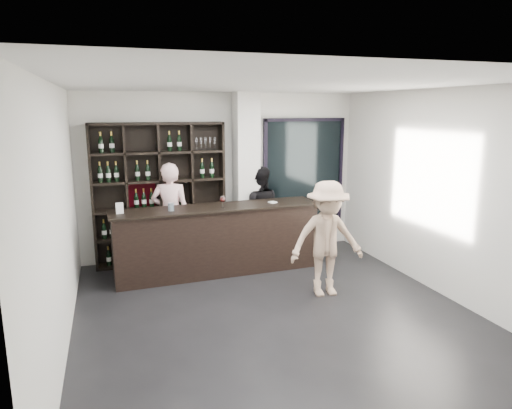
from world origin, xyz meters
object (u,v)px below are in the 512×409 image
object	(u,v)px
wine_shelf	(160,194)
taster_pink	(171,215)
tasting_counter	(218,240)
customer	(327,239)
taster_black	(259,212)

from	to	relation	value
wine_shelf	taster_pink	distance (m)	0.41
taster_pink	wine_shelf	bearing A→B (deg)	-38.66
tasting_counter	taster_pink	distance (m)	0.96
tasting_counter	customer	world-z (taller)	customer
taster_black	wine_shelf	bearing A→B (deg)	10.52
tasting_counter	taster_black	xyz separation A→B (m)	(0.91, 0.65, 0.26)
tasting_counter	customer	xyz separation A→B (m)	(1.26, -1.35, 0.27)
wine_shelf	tasting_counter	world-z (taller)	wine_shelf
taster_black	taster_pink	bearing A→B (deg)	17.52
taster_pink	customer	xyz separation A→B (m)	(1.91, -1.96, -0.05)
wine_shelf	customer	size ratio (longest dim) A/B	1.46
taster_black	customer	xyz separation A→B (m)	(0.35, -2.00, 0.01)
wine_shelf	customer	world-z (taller)	wine_shelf
taster_pink	taster_black	xyz separation A→B (m)	(1.57, 0.04, -0.06)
tasting_counter	customer	distance (m)	1.86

